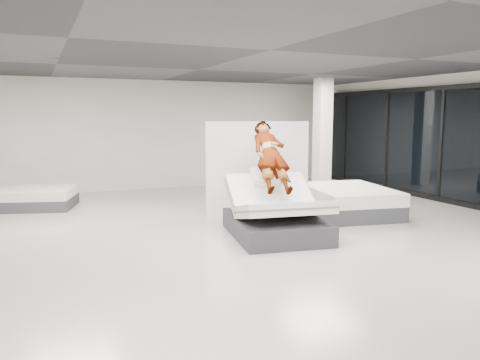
{
  "coord_description": "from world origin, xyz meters",
  "views": [
    {
      "loc": [
        -3.47,
        -6.75,
        2.19
      ],
      "look_at": [
        -0.06,
        1.06,
        1.0
      ],
      "focal_mm": 35.0,
      "sensor_mm": 36.0,
      "label": 1
    }
  ],
  "objects_px": {
    "remote": "(288,180)",
    "flat_bed_right_far": "(348,201)",
    "person": "(271,166)",
    "flat_bed_left_far": "(35,198)",
    "column": "(322,136)",
    "divider_panel": "(258,169)",
    "hero_bed": "(276,215)"
  },
  "relations": [
    {
      "from": "flat_bed_left_far",
      "to": "column",
      "type": "relative_size",
      "value": 0.64
    },
    {
      "from": "hero_bed",
      "to": "flat_bed_left_far",
      "type": "xyz_separation_m",
      "value": [
        -4.0,
        4.56,
        -0.15
      ]
    },
    {
      "from": "flat_bed_left_far",
      "to": "flat_bed_right_far",
      "type": "bearing_deg",
      "value": -28.97
    },
    {
      "from": "flat_bed_right_far",
      "to": "flat_bed_left_far",
      "type": "height_order",
      "value": "flat_bed_right_far"
    },
    {
      "from": "flat_bed_right_far",
      "to": "flat_bed_left_far",
      "type": "distance_m",
      "value": 7.28
    },
    {
      "from": "person",
      "to": "remote",
      "type": "bearing_deg",
      "value": -57.85
    },
    {
      "from": "hero_bed",
      "to": "person",
      "type": "relative_size",
      "value": 1.26
    },
    {
      "from": "person",
      "to": "divider_panel",
      "type": "height_order",
      "value": "person"
    },
    {
      "from": "hero_bed",
      "to": "flat_bed_right_far",
      "type": "xyz_separation_m",
      "value": [
        2.37,
        1.04,
        -0.08
      ]
    },
    {
      "from": "flat_bed_right_far",
      "to": "column",
      "type": "relative_size",
      "value": 0.77
    },
    {
      "from": "remote",
      "to": "flat_bed_left_far",
      "type": "distance_m",
      "value": 6.32
    },
    {
      "from": "flat_bed_right_far",
      "to": "hero_bed",
      "type": "bearing_deg",
      "value": -156.4
    },
    {
      "from": "column",
      "to": "remote",
      "type": "bearing_deg",
      "value": -130.01
    },
    {
      "from": "remote",
      "to": "flat_bed_left_far",
      "type": "relative_size",
      "value": 0.07
    },
    {
      "from": "divider_panel",
      "to": "flat_bed_left_far",
      "type": "xyz_separation_m",
      "value": [
        -4.48,
        2.79,
        -0.79
      ]
    },
    {
      "from": "flat_bed_left_far",
      "to": "hero_bed",
      "type": "bearing_deg",
      "value": -48.77
    },
    {
      "from": "divider_panel",
      "to": "column",
      "type": "relative_size",
      "value": 0.71
    },
    {
      "from": "hero_bed",
      "to": "divider_panel",
      "type": "distance_m",
      "value": 1.94
    },
    {
      "from": "column",
      "to": "person",
      "type": "bearing_deg",
      "value": -134.2
    },
    {
      "from": "flat_bed_left_far",
      "to": "column",
      "type": "distance_m",
      "value": 7.7
    },
    {
      "from": "remote",
      "to": "flat_bed_right_far",
      "type": "relative_size",
      "value": 0.06
    },
    {
      "from": "person",
      "to": "column",
      "type": "height_order",
      "value": "column"
    },
    {
      "from": "flat_bed_right_far",
      "to": "column",
      "type": "bearing_deg",
      "value": 67.63
    },
    {
      "from": "remote",
      "to": "divider_panel",
      "type": "bearing_deg",
      "value": 91.24
    },
    {
      "from": "person",
      "to": "flat_bed_right_far",
      "type": "bearing_deg",
      "value": 27.18
    },
    {
      "from": "remote",
      "to": "column",
      "type": "height_order",
      "value": "column"
    },
    {
      "from": "person",
      "to": "flat_bed_left_far",
      "type": "height_order",
      "value": "person"
    },
    {
      "from": "flat_bed_left_far",
      "to": "person",
      "type": "bearing_deg",
      "value": -46.43
    },
    {
      "from": "remote",
      "to": "flat_bed_right_far",
      "type": "height_order",
      "value": "remote"
    },
    {
      "from": "divider_panel",
      "to": "remote",
      "type": "bearing_deg",
      "value": -85.05
    },
    {
      "from": "hero_bed",
      "to": "flat_bed_left_far",
      "type": "bearing_deg",
      "value": 131.23
    },
    {
      "from": "person",
      "to": "flat_bed_left_far",
      "type": "bearing_deg",
      "value": 143.26
    }
  ]
}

